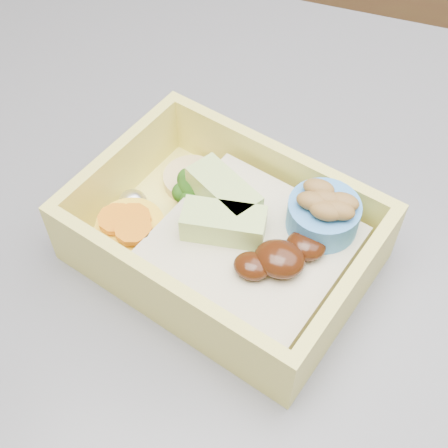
% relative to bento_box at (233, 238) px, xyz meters
% --- Properties ---
extents(bento_box, '(0.23, 0.19, 0.07)m').
position_rel_bento_box_xyz_m(bento_box, '(0.00, 0.00, 0.00)').
color(bento_box, '#ECDF61').
rests_on(bento_box, island).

